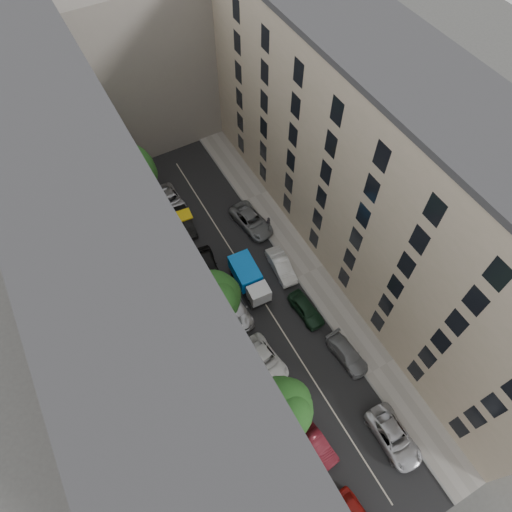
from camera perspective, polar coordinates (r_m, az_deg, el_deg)
ground at (r=43.06m, az=0.56°, el=-5.07°), size 120.00×120.00×0.00m
road_surface at (r=43.05m, az=0.56°, el=-5.07°), size 8.00×44.00×0.02m
sidewalk_left at (r=42.02m, az=-6.06°, el=-8.19°), size 3.00×44.00×0.15m
sidewalk_right at (r=44.63m, az=6.74°, el=-1.98°), size 3.00×44.00×0.15m
building_left at (r=33.03m, az=-16.23°, el=-4.76°), size 8.00×44.00×20.00m
building_right at (r=39.29m, az=15.00°, el=9.01°), size 8.00×44.00×20.00m
building_endcap at (r=55.03m, az=-15.05°, el=23.10°), size 18.00×12.00×18.00m
tarp_truck at (r=42.51m, az=-0.88°, el=-2.83°), size 2.29×5.23×2.37m
car_left_1 at (r=38.15m, az=7.25°, el=-22.05°), size 2.13×4.55×1.44m
car_left_2 at (r=39.78m, az=1.16°, el=-12.79°), size 2.74×5.03×1.34m
car_left_3 at (r=41.74m, az=-2.67°, el=-6.44°), size 2.29×5.17×1.48m
car_left_4 at (r=44.46m, az=-6.00°, el=-0.83°), size 2.13×3.99×1.29m
car_left_5 at (r=47.56m, az=-8.92°, el=4.20°), size 1.89×4.42×1.42m
car_left_6 at (r=49.87m, az=-10.59°, el=6.99°), size 2.35×4.67×1.27m
car_right_0 at (r=39.43m, az=16.84°, el=-20.85°), size 2.55×5.26×1.44m
car_right_1 at (r=40.74m, az=11.34°, el=-11.94°), size 2.10×4.49×1.27m
car_right_2 at (r=41.90m, az=6.29°, el=-6.61°), size 1.89×4.23×1.41m
car_right_3 at (r=43.98m, az=3.18°, el=-1.24°), size 1.92×4.52×1.45m
car_right_4 at (r=47.06m, az=-0.57°, el=4.42°), size 3.12×5.57×1.47m
tree_near at (r=33.81m, az=3.33°, el=-18.72°), size 4.94×4.61×7.66m
tree_mid at (r=37.56m, az=-5.27°, el=-5.38°), size 4.96×4.64×7.24m
tree_far at (r=45.73m, az=-15.80°, el=9.76°), size 5.96×5.79×8.95m
lamp_post at (r=37.10m, az=-1.85°, el=-10.11°), size 0.36×0.36×5.91m
pedestrian at (r=46.63m, az=1.52°, el=4.17°), size 0.64×0.46×1.63m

